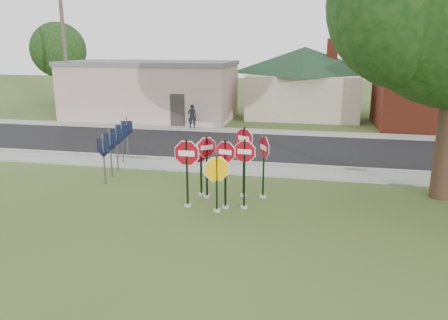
% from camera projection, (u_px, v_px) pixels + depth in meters
% --- Properties ---
extents(ground, '(120.00, 120.00, 0.00)m').
position_uv_depth(ground, '(215.00, 217.00, 13.90)').
color(ground, '#344F1D').
rests_on(ground, ground).
extents(sidewalk_near, '(60.00, 1.60, 0.06)m').
position_uv_depth(sidewalk_near, '(243.00, 170.00, 19.10)').
color(sidewalk_near, gray).
rests_on(sidewalk_near, ground).
extents(road, '(60.00, 7.00, 0.04)m').
position_uv_depth(road, '(257.00, 147.00, 23.36)').
color(road, black).
rests_on(road, ground).
extents(sidewalk_far, '(60.00, 1.60, 0.06)m').
position_uv_depth(sidewalk_far, '(266.00, 132.00, 27.43)').
color(sidewalk_far, gray).
rests_on(sidewalk_far, ground).
extents(curb, '(60.00, 0.20, 0.14)m').
position_uv_depth(curb, '(246.00, 163.00, 20.04)').
color(curb, gray).
rests_on(curb, ground).
extents(stop_sign_center, '(0.96, 0.24, 2.43)m').
position_uv_depth(stop_sign_center, '(225.00, 166.00, 14.32)').
color(stop_sign_center, '#A7A49C').
rests_on(stop_sign_center, ground).
extents(stop_sign_yellow, '(1.05, 0.49, 2.02)m').
position_uv_depth(stop_sign_yellow, '(217.00, 177.00, 14.10)').
color(stop_sign_yellow, '#A7A49C').
rests_on(stop_sign_yellow, ground).
extents(stop_sign_left, '(1.18, 0.24, 2.45)m').
position_uv_depth(stop_sign_left, '(187.00, 163.00, 14.46)').
color(stop_sign_left, '#A7A49C').
rests_on(stop_sign_left, ground).
extents(stop_sign_right, '(1.01, 0.24, 2.47)m').
position_uv_depth(stop_sign_right, '(244.00, 165.00, 14.30)').
color(stop_sign_right, '#A7A49C').
rests_on(stop_sign_right, ground).
extents(stop_sign_back_right, '(0.89, 0.41, 2.64)m').
position_uv_depth(stop_sign_back_right, '(244.00, 153.00, 15.44)').
color(stop_sign_back_right, '#A7A49C').
rests_on(stop_sign_back_right, ground).
extents(stop_sign_back_left, '(0.79, 0.64, 2.35)m').
position_uv_depth(stop_sign_back_left, '(207.00, 159.00, 15.35)').
color(stop_sign_back_left, '#A7A49C').
rests_on(stop_sign_back_left, ground).
extents(stop_sign_far_right, '(0.58, 0.94, 2.39)m').
position_uv_depth(stop_sign_far_right, '(264.00, 158.00, 15.35)').
color(stop_sign_far_right, '#A7A49C').
rests_on(stop_sign_far_right, ground).
extents(stop_sign_far_left, '(0.48, 0.97, 2.17)m').
position_uv_depth(stop_sign_far_left, '(201.00, 161.00, 15.62)').
color(stop_sign_far_left, '#A7A49C').
rests_on(stop_sign_far_left, ground).
extents(route_sign_row, '(1.43, 4.63, 2.00)m').
position_uv_depth(route_sign_row, '(117.00, 142.00, 18.92)').
color(route_sign_row, '#59595E').
rests_on(route_sign_row, ground).
extents(building_stucco, '(12.20, 6.20, 4.20)m').
position_uv_depth(building_stucco, '(151.00, 89.00, 32.17)').
color(building_stucco, '#BCB7AF').
rests_on(building_stucco, ground).
extents(building_house, '(11.60, 11.60, 6.20)m').
position_uv_depth(building_house, '(304.00, 68.00, 33.40)').
color(building_house, beige).
rests_on(building_house, ground).
extents(utility_pole_near, '(2.20, 0.26, 9.50)m').
position_uv_depth(utility_pole_near, '(65.00, 50.00, 29.80)').
color(utility_pole_near, '#46382E').
rests_on(utility_pole_near, ground).
extents(bg_tree_left, '(4.90, 4.90, 7.35)m').
position_uv_depth(bg_tree_left, '(58.00, 50.00, 39.34)').
color(bg_tree_left, black).
rests_on(bg_tree_left, ground).
extents(pedestrian, '(0.62, 0.45, 1.56)m').
position_uv_depth(pedestrian, '(192.00, 116.00, 28.30)').
color(pedestrian, black).
rests_on(pedestrian, sidewalk_far).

